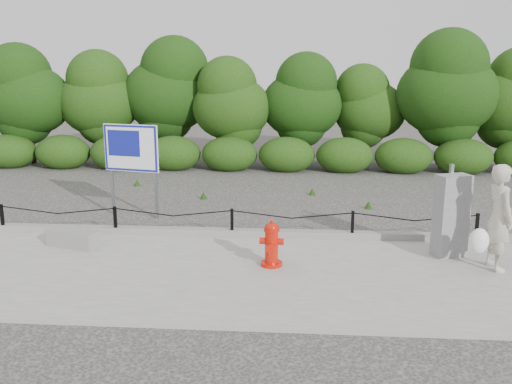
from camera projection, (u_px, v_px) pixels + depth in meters
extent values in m
plane|color=#2D2B28|center=(232.00, 240.00, 11.42)|extent=(90.00, 90.00, 0.00)
cube|color=gray|center=(219.00, 274.00, 9.47)|extent=(14.00, 4.00, 0.08)
cube|color=slate|center=(232.00, 232.00, 11.44)|extent=(14.00, 0.22, 0.14)
cube|color=black|center=(2.00, 218.00, 11.69)|extent=(0.06, 0.06, 0.60)
cube|color=black|center=(115.00, 220.00, 11.51)|extent=(0.06, 0.06, 0.60)
cube|color=black|center=(232.00, 223.00, 11.33)|extent=(0.06, 0.06, 0.60)
cube|color=black|center=(352.00, 225.00, 11.16)|extent=(0.06, 0.06, 0.60)
cube|color=black|center=(477.00, 228.00, 10.98)|extent=(0.06, 0.06, 0.60)
cylinder|color=black|center=(57.00, 209.00, 11.55)|extent=(2.50, 0.02, 0.02)
cylinder|color=black|center=(173.00, 211.00, 11.37)|extent=(2.50, 0.02, 0.02)
cylinder|color=black|center=(292.00, 214.00, 11.20)|extent=(2.50, 0.02, 0.02)
cylinder|color=black|center=(415.00, 216.00, 11.02)|extent=(2.50, 0.02, 0.02)
cylinder|color=black|center=(32.00, 135.00, 20.13)|extent=(0.18, 0.18, 2.14)
ellipsoid|color=#265213|center=(28.00, 94.00, 19.79)|extent=(3.17, 2.74, 3.42)
cylinder|color=black|center=(101.00, 135.00, 20.35)|extent=(0.18, 0.18, 2.03)
ellipsoid|color=#265213|center=(99.00, 97.00, 20.03)|extent=(3.00, 2.59, 3.24)
cylinder|color=black|center=(169.00, 132.00, 20.54)|extent=(0.18, 0.18, 2.27)
ellipsoid|color=#265213|center=(167.00, 89.00, 20.17)|extent=(3.36, 2.90, 3.63)
cylinder|color=black|center=(232.00, 140.00, 19.62)|extent=(0.18, 0.18, 1.91)
ellipsoid|color=#265213|center=(232.00, 103.00, 19.32)|extent=(2.82, 2.44, 3.05)
cylinder|color=black|center=(301.00, 138.00, 19.83)|extent=(0.18, 0.18, 1.98)
ellipsoid|color=#265213|center=(302.00, 100.00, 19.51)|extent=(2.93, 2.53, 3.17)
cylinder|color=black|center=(368.00, 140.00, 20.06)|extent=(0.18, 0.18, 1.78)
ellipsoid|color=#265213|center=(370.00, 106.00, 19.78)|extent=(2.63, 2.28, 2.85)
cylinder|color=black|center=(444.00, 136.00, 19.04)|extent=(0.18, 0.18, 2.35)
ellipsoid|color=#265213|center=(447.00, 88.00, 18.66)|extent=(3.48, 3.01, 3.77)
cylinder|color=black|center=(506.00, 139.00, 19.30)|extent=(0.18, 0.18, 2.06)
ellipsoid|color=#265213|center=(510.00, 98.00, 18.97)|extent=(3.05, 2.64, 3.30)
cylinder|color=red|center=(271.00, 264.00, 9.74)|extent=(0.41, 0.41, 0.07)
cylinder|color=red|center=(272.00, 246.00, 9.67)|extent=(0.25, 0.25, 0.59)
cylinder|color=red|center=(272.00, 230.00, 9.59)|extent=(0.30, 0.30, 0.05)
ellipsoid|color=red|center=(272.00, 228.00, 9.59)|extent=(0.26, 0.26, 0.19)
cylinder|color=red|center=(272.00, 222.00, 9.56)|extent=(0.07, 0.07, 0.05)
cylinder|color=red|center=(263.00, 241.00, 9.67)|extent=(0.12, 0.13, 0.12)
cylinder|color=red|center=(281.00, 242.00, 9.62)|extent=(0.12, 0.13, 0.12)
cylinder|color=red|center=(271.00, 248.00, 9.49)|extent=(0.17, 0.14, 0.16)
cylinder|color=slate|center=(269.00, 252.00, 9.54)|extent=(0.01, 0.06, 0.13)
imported|color=#B5AF9B|center=(499.00, 217.00, 9.40)|extent=(0.55, 0.75, 1.88)
ellipsoid|color=white|center=(479.00, 241.00, 9.37)|extent=(0.34, 0.26, 0.45)
cube|color=slate|center=(73.00, 238.00, 10.73)|extent=(1.10, 0.64, 0.33)
cube|color=gray|center=(451.00, 216.00, 10.08)|extent=(0.67, 0.53, 1.56)
cube|color=slate|center=(448.00, 209.00, 10.27)|extent=(0.08, 0.08, 1.72)
cube|color=slate|center=(112.00, 170.00, 13.14)|extent=(0.08, 0.08, 2.24)
cube|color=slate|center=(155.00, 172.00, 12.80)|extent=(0.08, 0.08, 2.24)
cube|color=white|center=(131.00, 148.00, 12.80)|extent=(1.38, 0.35, 1.12)
cube|color=navy|center=(130.00, 148.00, 12.77)|extent=(1.34, 0.31, 1.09)
cube|color=navy|center=(124.00, 143.00, 12.79)|extent=(0.82, 0.19, 0.62)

